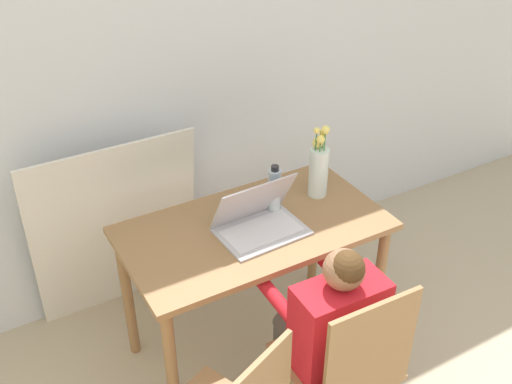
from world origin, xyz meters
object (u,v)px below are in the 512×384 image
(person_seated, at_px, (330,320))
(flower_vase, at_px, (319,168))
(laptop, at_px, (258,219))
(chair_occupied, at_px, (345,369))
(water_bottle, at_px, (274,190))

(person_seated, xyz_separation_m, flower_vase, (0.36, 0.61, 0.27))
(laptop, xyz_separation_m, flower_vase, (0.38, 0.11, 0.09))
(person_seated, relative_size, laptop, 2.62)
(chair_occupied, xyz_separation_m, laptop, (-0.02, 0.63, 0.33))
(flower_vase, distance_m, water_bottle, 0.25)
(laptop, distance_m, water_bottle, 0.17)
(person_seated, height_order, laptop, person_seated)
(person_seated, distance_m, water_bottle, 0.65)
(laptop, bearing_deg, chair_occupied, -90.27)
(chair_occupied, xyz_separation_m, water_bottle, (0.11, 0.72, 0.38))
(chair_occupied, distance_m, flower_vase, 0.92)
(chair_occupied, xyz_separation_m, flower_vase, (0.36, 0.74, 0.42))
(flower_vase, bearing_deg, chair_occupied, -115.97)
(chair_occupied, relative_size, flower_vase, 2.49)
(flower_vase, relative_size, water_bottle, 1.56)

